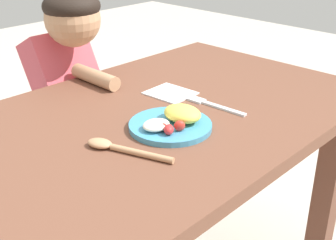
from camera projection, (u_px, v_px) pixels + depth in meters
name	position (u px, v px, depth m)	size (l,w,h in m)	color
dining_table	(124.00, 165.00, 1.15)	(1.46, 0.75, 0.71)	brown
plate	(173.00, 122.00, 1.09)	(0.20, 0.20, 0.05)	teal
fork	(210.00, 104.00, 1.22)	(0.03, 0.23, 0.01)	silver
spoon	(117.00, 148.00, 0.99)	(0.09, 0.21, 0.02)	tan
person	(68.00, 116.00, 1.55)	(0.21, 0.38, 0.98)	#374168
napkin	(170.00, 93.00, 1.30)	(0.11, 0.13, 0.00)	white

